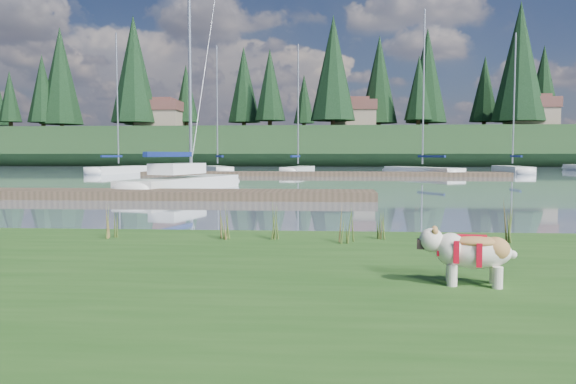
{
  "coord_description": "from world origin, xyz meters",
  "views": [
    {
      "loc": [
        2.38,
        -10.24,
        1.55
      ],
      "look_at": [
        1.69,
        -0.5,
        0.89
      ],
      "focal_mm": 35.0,
      "sensor_mm": 36.0,
      "label": 1
    }
  ],
  "objects": [
    {
      "name": "ground",
      "position": [
        0.0,
        30.0,
        0.0
      ],
      "size": [
        200.0,
        200.0,
        0.0
      ],
      "primitive_type": "plane",
      "color": "#7B8CA2",
      "rests_on": "ground"
    },
    {
      "name": "bank",
      "position": [
        0.0,
        -6.0,
        0.17
      ],
      "size": [
        60.0,
        9.0,
        0.35
      ],
      "primitive_type": "cube",
      "color": "#274E1A",
      "rests_on": "ground"
    },
    {
      "name": "ridge",
      "position": [
        0.0,
        73.0,
        2.5
      ],
      "size": [
        200.0,
        20.0,
        5.0
      ],
      "primitive_type": "cube",
      "color": "#193218",
      "rests_on": "ground"
    },
    {
      "name": "bulldog",
      "position": [
        3.7,
        -5.03,
        0.67
      ],
      "size": [
        0.87,
        0.44,
        0.51
      ],
      "rotation": [
        0.0,
        0.0,
        2.98
      ],
      "color": "silver",
      "rests_on": "bank"
    },
    {
      "name": "sailboat_main",
      "position": [
        -3.63,
        13.92,
        0.42
      ],
      "size": [
        3.88,
        8.76,
        12.42
      ],
      "rotation": [
        0.0,
        0.0,
        1.31
      ],
      "color": "white",
      "rests_on": "ground"
    },
    {
      "name": "dock_near",
      "position": [
        -4.0,
        9.0,
        0.15
      ],
      "size": [
        16.0,
        2.0,
        0.3
      ],
      "primitive_type": "cube",
      "color": "#4C3D2C",
      "rests_on": "ground"
    },
    {
      "name": "dock_far",
      "position": [
        2.0,
        30.0,
        0.15
      ],
      "size": [
        26.0,
        2.2,
        0.3
      ],
      "primitive_type": "cube",
      "color": "#4C3D2C",
      "rests_on": "ground"
    },
    {
      "name": "sailboat_bg_0",
      "position": [
        -14.65,
        35.44,
        0.32
      ],
      "size": [
        3.24,
        8.09,
        11.52
      ],
      "rotation": [
        0.0,
        0.0,
        1.35
      ],
      "color": "white",
      "rests_on": "ground"
    },
    {
      "name": "sailboat_bg_1",
      "position": [
        -6.99,
        36.28,
        0.33
      ],
      "size": [
        3.94,
        7.01,
        10.57
      ],
      "rotation": [
        0.0,
        0.0,
        1.96
      ],
      "color": "white",
      "rests_on": "ground"
    },
    {
      "name": "sailboat_bg_2",
      "position": [
        0.1,
        35.27,
        0.33
      ],
      "size": [
        2.7,
        6.95,
        10.37
      ],
      "rotation": [
        0.0,
        0.0,
        1.37
      ],
      "color": "white",
      "rests_on": "ground"
    },
    {
      "name": "sailboat_bg_3",
      "position": [
        9.26,
        34.2,
        0.32
      ],
      "size": [
        5.71,
        8.39,
        12.64
      ],
      "rotation": [
        0.0,
        0.0,
        2.08
      ],
      "color": "white",
      "rests_on": "ground"
    },
    {
      "name": "sailboat_bg_4",
      "position": [
        17.75,
        38.46,
        0.33
      ],
      "size": [
        1.76,
        7.94,
        11.65
      ],
      "rotation": [
        0.0,
        0.0,
        1.54
      ],
      "color": "white",
      "rests_on": "ground"
    },
    {
      "name": "weed_0",
      "position": [
        0.92,
        -2.4,
        0.55
      ],
      "size": [
        0.17,
        0.14,
        0.49
      ],
      "color": "#475B23",
      "rests_on": "bank"
    },
    {
      "name": "weed_1",
      "position": [
        1.7,
        -2.38,
        0.58
      ],
      "size": [
        0.17,
        0.14,
        0.56
      ],
      "color": "#475B23",
      "rests_on": "bank"
    },
    {
      "name": "weed_2",
      "position": [
        2.62,
        -2.66,
        0.58
      ],
      "size": [
        0.17,
        0.14,
        0.56
      ],
      "color": "#475B23",
      "rests_on": "bank"
    },
    {
      "name": "weed_3",
      "position": [
        -0.74,
        -2.47,
        0.57
      ],
      "size": [
        0.17,
        0.14,
        0.52
      ],
      "color": "#475B23",
      "rests_on": "bank"
    },
    {
      "name": "weed_4",
      "position": [
        3.15,
        -2.31,
        0.54
      ],
      "size": [
        0.17,
        0.14,
        0.46
      ],
      "color": "#475B23",
      "rests_on": "bank"
    },
    {
      "name": "weed_5",
      "position": [
        4.84,
        -2.44,
        0.62
      ],
      "size": [
        0.17,
        0.14,
        0.65
      ],
      "color": "#475B23",
      "rests_on": "bank"
    },
    {
      "name": "mud_lip",
      "position": [
        0.0,
        -1.6,
        0.07
      ],
      "size": [
        60.0,
        0.5,
        0.14
      ],
      "primitive_type": "cube",
      "color": "#33281C",
      "rests_on": "ground"
    },
    {
      "name": "conifer_1",
      "position": [
        -40.0,
        71.0,
        11.28
      ],
      "size": [
        4.4,
        4.4,
        11.3
      ],
      "color": "#382619",
      "rests_on": "ridge"
    },
    {
      "name": "conifer_2",
      "position": [
        -25.0,
        68.0,
        13.54
      ],
      "size": [
        6.6,
        6.6,
        16.05
      ],
      "color": "#382619",
      "rests_on": "ridge"
    },
    {
      "name": "conifer_3",
      "position": [
        -10.0,
        72.0,
        11.74
      ],
      "size": [
        4.84,
        4.84,
        12.25
      ],
      "color": "#382619",
      "rests_on": "ridge"
    },
    {
      "name": "conifer_4",
      "position": [
        3.0,
        66.0,
        13.09
      ],
      "size": [
        6.16,
        6.16,
        15.1
      ],
      "color": "#382619",
      "rests_on": "ridge"
    },
    {
      "name": "conifer_5",
      "position": [
        15.0,
        70.0,
        10.83
      ],
      "size": [
        3.96,
        3.96,
        10.35
      ],
      "color": "#382619",
      "rests_on": "ridge"
    },
    {
      "name": "conifer_6",
      "position": [
        28.0,
        68.0,
        13.99
      ],
      "size": [
        7.04,
        7.04,
        17.0
      ],
      "color": "#382619",
      "rests_on": "ridge"
    },
    {
      "name": "house_0",
      "position": [
        -22.0,
        70.0,
        7.31
      ],
      "size": [
        6.3,
        5.3,
        4.65
      ],
      "color": "gray",
      "rests_on": "ridge"
    },
    {
      "name": "house_1",
      "position": [
        6.0,
        71.0,
        7.31
      ],
      "size": [
        6.3,
        5.3,
        4.65
      ],
      "color": "gray",
      "rests_on": "ridge"
    },
    {
      "name": "house_2",
      "position": [
        30.0,
        69.0,
        7.31
      ],
      "size": [
        6.3,
        5.3,
        4.65
      ],
      "color": "gray",
      "rests_on": "ridge"
    }
  ]
}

